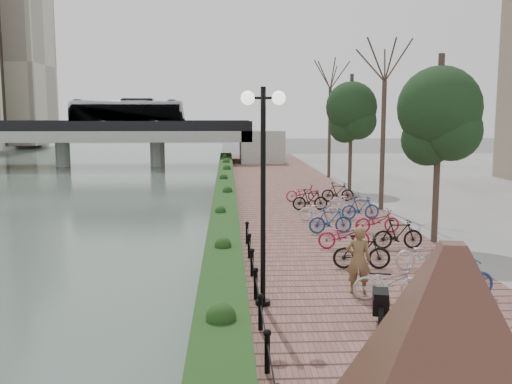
{
  "coord_description": "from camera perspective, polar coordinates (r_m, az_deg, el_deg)",
  "views": [
    {
      "loc": [
        0.73,
        -10.34,
        4.93
      ],
      "look_at": [
        1.83,
        11.3,
        2.0
      ],
      "focal_mm": 40.0,
      "sensor_mm": 36.0,
      "label": 1
    }
  ],
  "objects": [
    {
      "name": "chain_fence",
      "position": [
        13.02,
        0.19,
        -10.57
      ],
      "size": [
        0.1,
        14.1,
        0.7
      ],
      "color": "black",
      "rests_on": "promenade"
    },
    {
      "name": "bridge",
      "position": [
        57.21,
        -17.6,
        5.79
      ],
      "size": [
        36.0,
        10.77,
        6.5
      ],
      "color": "gray",
      "rests_on": "ground"
    },
    {
      "name": "motorcycle",
      "position": [
        12.64,
        12.34,
        -10.69
      ],
      "size": [
        0.84,
        1.6,
        0.96
      ],
      "primitive_type": null,
      "rotation": [
        0.0,
        0.0,
        -0.25
      ],
      "color": "black",
      "rests_on": "promenade"
    },
    {
      "name": "pedestrian",
      "position": [
        14.5,
        10.19,
        -6.7
      ],
      "size": [
        0.69,
        0.52,
        1.71
      ],
      "primitive_type": "imported",
      "rotation": [
        0.0,
        0.0,
        2.95
      ],
      "color": "brown",
      "rests_on": "promenade"
    },
    {
      "name": "bicycle_parking",
      "position": [
        21.92,
        9.7,
        -2.81
      ],
      "size": [
        2.4,
        17.32,
        1.0
      ],
      "color": "#BBBCC0",
      "rests_on": "promenade"
    },
    {
      "name": "street_trees",
      "position": [
        24.17,
        14.65,
        4.5
      ],
      "size": [
        3.2,
        37.12,
        6.8
      ],
      "color": "#31261D",
      "rests_on": "promenade"
    },
    {
      "name": "granite_monument",
      "position": [
        6.74,
        18.54,
        -17.74
      ],
      "size": [
        5.88,
        5.88,
        3.12
      ],
      "color": "#43231C",
      "rests_on": "promenade"
    },
    {
      "name": "lamppost",
      "position": [
        12.99,
        0.72,
        4.18
      ],
      "size": [
        1.02,
        0.32,
        5.06
      ],
      "color": "black",
      "rests_on": "promenade"
    },
    {
      "name": "ground",
      "position": [
        11.48,
        -6.59,
        -17.79
      ],
      "size": [
        220.0,
        220.0,
        0.0
      ],
      "primitive_type": "plane",
      "color": "#59595B",
      "rests_on": "ground"
    },
    {
      "name": "hedge",
      "position": [
        30.62,
        -3.11,
        -0.06
      ],
      "size": [
        1.1,
        56.0,
        0.6
      ],
      "primitive_type": "cube",
      "color": "#1D3B15",
      "rests_on": "promenade"
    },
    {
      "name": "promenade",
      "position": [
        28.42,
        3.75,
        -1.79
      ],
      "size": [
        8.0,
        75.0,
        0.5
      ],
      "primitive_type": "cube",
      "color": "brown",
      "rests_on": "ground"
    }
  ]
}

